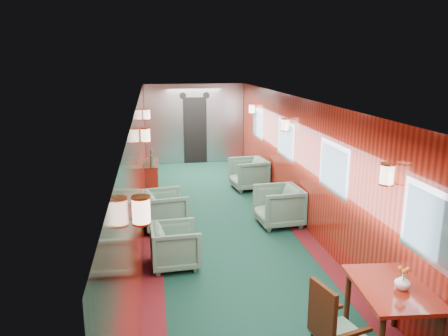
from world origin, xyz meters
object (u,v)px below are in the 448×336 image
object	(u,v)px
armchair_left_near	(175,246)
armchair_right_far	(248,174)
armchair_left_far	(165,210)
credenza	(152,181)
side_chair	(331,326)
dining_table	(392,297)
armchair_right_near	(279,206)

from	to	relation	value
armchair_left_near	armchair_right_far	distance (m)	4.35
armchair_left_far	credenza	bearing A→B (deg)	-1.79
side_chair	credenza	bearing A→B (deg)	91.77
dining_table	credenza	world-z (taller)	credenza
dining_table	armchair_right_near	distance (m)	3.85
dining_table	credenza	size ratio (longest dim) A/B	0.97
dining_table	armchair_right_near	xyz separation A→B (m)	(-0.10, 3.84, -0.29)
side_chair	armchair_right_far	bearing A→B (deg)	70.37
side_chair	armchair_right_far	xyz separation A→B (m)	(0.62, 6.52, -0.18)
side_chair	armchair_left_far	bearing A→B (deg)	95.07
dining_table	armchair_left_far	xyz separation A→B (m)	(-2.25, 4.01, -0.30)
armchair_left_near	armchair_left_far	world-z (taller)	armchair_left_far
armchair_right_near	credenza	bearing A→B (deg)	-132.76
dining_table	side_chair	xyz separation A→B (m)	(-0.76, -0.24, -0.11)
credenza	armchair_right_far	bearing A→B (deg)	12.61
armchair_right_near	dining_table	bearing A→B (deg)	-2.44
armchair_left_near	armchair_right_near	bearing A→B (deg)	-58.27
dining_table	armchair_left_far	bearing A→B (deg)	124.45
armchair_left_far	armchair_right_far	size ratio (longest dim) A/B	0.96
credenza	armchair_right_near	world-z (taller)	credenza
credenza	armchair_left_near	world-z (taller)	credenza
dining_table	armchair_right_far	distance (m)	6.29
dining_table	armchair_left_near	world-z (taller)	dining_table
side_chair	credenza	xyz separation A→B (m)	(-1.72, 6.00, -0.11)
dining_table	armchair_right_far	size ratio (longest dim) A/B	1.34
credenza	armchair_right_far	distance (m)	2.40
side_chair	armchair_right_near	xyz separation A→B (m)	(0.66, 4.08, -0.18)
armchair_right_near	armchair_right_far	size ratio (longest dim) A/B	1.00
side_chair	armchair_left_far	world-z (taller)	side_chair
credenza	armchair_left_near	size ratio (longest dim) A/B	1.56
credenza	armchair_left_far	bearing A→B (deg)	-82.40
dining_table	armchair_right_far	bearing A→B (deg)	96.48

